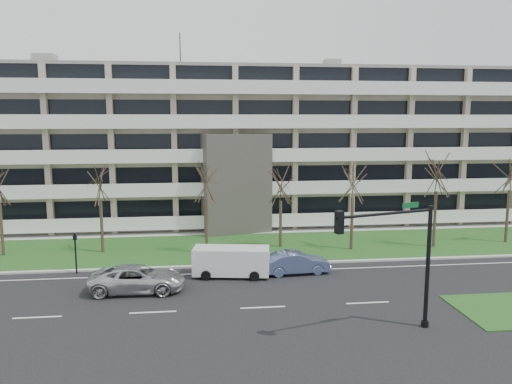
{
  "coord_description": "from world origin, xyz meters",
  "views": [
    {
      "loc": [
        -3.45,
        -26.15,
        10.39
      ],
      "look_at": [
        0.79,
        10.0,
        4.99
      ],
      "focal_mm": 35.0,
      "sensor_mm": 36.0,
      "label": 1
    }
  ],
  "objects": [
    {
      "name": "tree_7",
      "position": [
        22.18,
        12.01,
        6.21
      ],
      "size": [
        4.0,
        4.0,
        7.99
      ],
      "color": "#382B21",
      "rests_on": "ground"
    },
    {
      "name": "silver_pickup",
      "position": [
        -7.19,
        3.48,
        0.79
      ],
      "size": [
        5.77,
        2.8,
        1.58
      ],
      "primitive_type": "imported",
      "rotation": [
        0.0,
        0.0,
        1.54
      ],
      "color": "silver",
      "rests_on": "ground"
    },
    {
      "name": "tree_2",
      "position": [
        -10.92,
        12.69,
        5.78
      ],
      "size": [
        3.72,
        3.72,
        7.43
      ],
      "color": "#382B21",
      "rests_on": "ground"
    },
    {
      "name": "curb",
      "position": [
        0.0,
        8.0,
        0.06
      ],
      "size": [
        90.0,
        0.35,
        0.12
      ],
      "primitive_type": "cube",
      "color": "#B2B2AD",
      "rests_on": "ground"
    },
    {
      "name": "lane_edge_line",
      "position": [
        0.0,
        6.5,
        0.01
      ],
      "size": [
        90.0,
        0.12,
        0.01
      ],
      "primitive_type": "cube",
      "color": "white",
      "rests_on": "ground"
    },
    {
      "name": "white_van",
      "position": [
        -1.29,
        5.73,
        1.16
      ],
      "size": [
        5.23,
        2.65,
        1.94
      ],
      "rotation": [
        0.0,
        0.0,
        -0.16
      ],
      "color": "white",
      "rests_on": "ground"
    },
    {
      "name": "sidewalk",
      "position": [
        0.0,
        18.5,
        0.04
      ],
      "size": [
        90.0,
        2.0,
        0.08
      ],
      "primitive_type": "cube",
      "color": "#B2B2AD",
      "rests_on": "ground"
    },
    {
      "name": "traffic_signal",
      "position": [
        6.01,
        -3.99,
        4.16
      ],
      "size": [
        5.37,
        1.78,
        6.42
      ],
      "rotation": [
        0.0,
        0.0,
        0.27
      ],
      "color": "black",
      "rests_on": "ground"
    },
    {
      "name": "ground",
      "position": [
        0.0,
        0.0,
        0.0
      ],
      "size": [
        160.0,
        160.0,
        0.0
      ],
      "primitive_type": "plane",
      "color": "black",
      "rests_on": "ground"
    },
    {
      "name": "blue_sedan",
      "position": [
        3.01,
        5.84,
        0.75
      ],
      "size": [
        4.67,
        1.99,
        1.5
      ],
      "primitive_type": "imported",
      "rotation": [
        0.0,
        0.0,
        1.66
      ],
      "color": "#6577AF",
      "rests_on": "ground"
    },
    {
      "name": "tree_6",
      "position": [
        15.47,
        11.33,
        6.37
      ],
      "size": [
        4.09,
        4.09,
        8.18
      ],
      "color": "#382B21",
      "rests_on": "ground"
    },
    {
      "name": "tree_4",
      "position": [
        3.11,
        12.79,
        5.27
      ],
      "size": [
        3.39,
        3.39,
        6.79
      ],
      "color": "#382B21",
      "rests_on": "ground"
    },
    {
      "name": "pedestrian_signal",
      "position": [
        -11.71,
        7.53,
        1.76
      ],
      "size": [
        0.3,
        0.27,
        2.76
      ],
      "rotation": [
        0.0,
        0.0,
        0.29
      ],
      "color": "black",
      "rests_on": "ground"
    },
    {
      "name": "grass_verge",
      "position": [
        0.0,
        13.0,
        0.03
      ],
      "size": [
        90.0,
        10.0,
        0.06
      ],
      "primitive_type": "cube",
      "color": "#204E1A",
      "rests_on": "ground"
    },
    {
      "name": "apartment_building",
      "position": [
        -0.01,
        25.32,
        7.61
      ],
      "size": [
        60.5,
        15.1,
        18.75
      ],
      "color": "#BFAD94",
      "rests_on": "ground"
    },
    {
      "name": "tree_5",
      "position": [
        8.57,
        11.29,
        5.8
      ],
      "size": [
        3.73,
        3.73,
        7.46
      ],
      "color": "#382B21",
      "rests_on": "ground"
    },
    {
      "name": "tree_3",
      "position": [
        -2.87,
        11.5,
        6.03
      ],
      "size": [
        3.88,
        3.88,
        7.76
      ],
      "color": "#382B21",
      "rests_on": "ground"
    }
  ]
}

